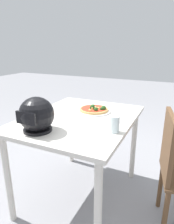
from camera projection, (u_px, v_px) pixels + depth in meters
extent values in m
plane|color=gray|center=(81.00, 194.00, 1.90)|extent=(14.00, 14.00, 0.00)
cube|color=beige|center=(80.00, 119.00, 1.66)|extent=(0.85, 1.08, 0.03)
cylinder|color=beige|center=(134.00, 145.00, 2.05)|extent=(0.05, 0.05, 0.74)
cylinder|color=beige|center=(71.00, 133.00, 2.35)|extent=(0.05, 0.05, 0.74)
cylinder|color=beige|center=(98.00, 212.00, 1.22)|extent=(0.05, 0.05, 0.74)
cylinder|color=beige|center=(8.00, 180.00, 1.52)|extent=(0.05, 0.05, 0.74)
cylinder|color=white|center=(94.00, 111.00, 1.79)|extent=(0.30, 0.30, 0.01)
cylinder|color=tan|center=(94.00, 109.00, 1.79)|extent=(0.26, 0.26, 0.02)
cylinder|color=red|center=(94.00, 108.00, 1.79)|extent=(0.23, 0.23, 0.00)
sphere|color=#234C1E|center=(96.00, 109.00, 1.71)|extent=(0.04, 0.04, 0.04)
sphere|color=#234C1E|center=(102.00, 109.00, 1.74)|extent=(0.03, 0.03, 0.03)
sphere|color=#234C1E|center=(93.00, 106.00, 1.81)|extent=(0.03, 0.03, 0.03)
sphere|color=#234C1E|center=(104.00, 108.00, 1.75)|extent=(0.04, 0.04, 0.04)
sphere|color=#234C1E|center=(92.00, 107.00, 1.76)|extent=(0.04, 0.04, 0.04)
cylinder|color=#E0D172|center=(95.00, 108.00, 1.77)|extent=(0.02, 0.02, 0.02)
cylinder|color=#E0D172|center=(103.00, 107.00, 1.77)|extent=(0.03, 0.03, 0.02)
cylinder|color=#E0D172|center=(98.00, 108.00, 1.76)|extent=(0.02, 0.02, 0.02)
cylinder|color=#E0D172|center=(92.00, 108.00, 1.75)|extent=(0.02, 0.02, 0.02)
cylinder|color=#E0D172|center=(90.00, 110.00, 1.71)|extent=(0.02, 0.02, 0.01)
sphere|color=black|center=(37.00, 114.00, 1.35)|extent=(0.24, 0.24, 0.24)
cylinder|color=black|center=(38.00, 129.00, 1.39)|extent=(0.20, 0.20, 0.02)
cube|color=black|center=(26.00, 118.00, 1.26)|extent=(0.15, 0.02, 0.08)
cylinder|color=silver|center=(114.00, 124.00, 1.35)|extent=(0.07, 0.07, 0.11)
cube|color=brown|center=(168.00, 145.00, 1.40)|extent=(0.10, 0.38, 0.45)
cylinder|color=brown|center=(160.00, 185.00, 1.70)|extent=(0.04, 0.04, 0.43)
cylinder|color=brown|center=(165.00, 217.00, 1.38)|extent=(0.04, 0.04, 0.43)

